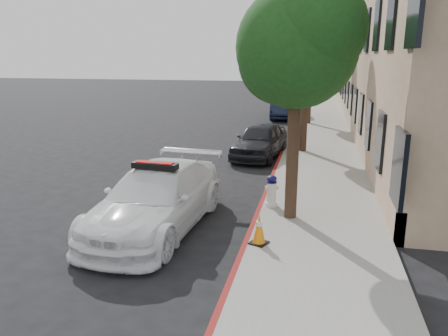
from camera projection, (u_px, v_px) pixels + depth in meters
name	position (u px, v px, depth m)	size (l,w,h in m)	color
ground	(200.00, 191.00, 13.47)	(120.00, 120.00, 0.00)	black
sidewalk	(319.00, 136.00, 22.18)	(3.20, 50.00, 0.15)	gray
curb_strip	(289.00, 135.00, 22.50)	(0.12, 50.00, 0.15)	maroon
building	(426.00, 38.00, 24.55)	(8.00, 36.00, 10.00)	tan
tree_near	(298.00, 46.00, 9.90)	(2.92, 2.82, 5.62)	black
tree_mid	(308.00, 53.00, 17.50)	(2.77, 2.64, 5.43)	black
tree_far	(312.00, 50.00, 25.01)	(3.10, 3.00, 5.81)	black
police_car	(156.00, 198.00, 10.43)	(2.45, 5.32, 1.66)	white
parked_car_mid	(260.00, 140.00, 17.86)	(1.66, 4.13, 1.41)	black
parked_car_far	(284.00, 106.00, 29.15)	(1.71, 4.89, 1.61)	black
fire_hydrant	(272.00, 191.00, 11.63)	(0.36, 0.33, 0.85)	white
traffic_cone	(259.00, 229.00, 9.31)	(0.46, 0.46, 0.67)	black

